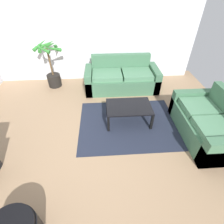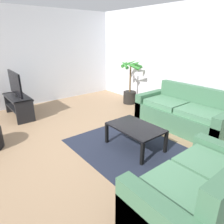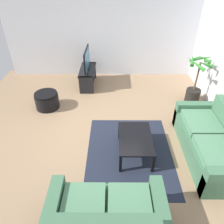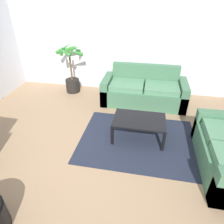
# 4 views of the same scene
# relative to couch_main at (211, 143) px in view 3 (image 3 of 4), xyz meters

# --- Properties ---
(ground_plane) EXTENTS (6.60, 6.60, 0.00)m
(ground_plane) POSITION_rel_couch_main_xyz_m (-0.76, -2.28, -0.30)
(ground_plane) COLOR #937556
(wall_left) EXTENTS (0.06, 6.00, 2.70)m
(wall_left) POSITION_rel_couch_main_xyz_m (-3.76, -2.28, 1.05)
(wall_left) COLOR silver
(wall_left) RESTS_ON ground
(couch_main) EXTENTS (2.05, 0.90, 0.90)m
(couch_main) POSITION_rel_couch_main_xyz_m (0.00, 0.00, 0.00)
(couch_main) COLOR #3F6B4C
(couch_main) RESTS_ON ground
(couch_loveseat) EXTENTS (0.90, 1.62, 0.90)m
(couch_loveseat) POSITION_rel_couch_main_xyz_m (1.52, -2.00, -0.00)
(couch_loveseat) COLOR #3F6B4C
(couch_loveseat) RESTS_ON ground
(tv_stand) EXTENTS (1.10, 0.45, 0.54)m
(tv_stand) POSITION_rel_couch_main_xyz_m (-2.94, -2.69, 0.05)
(tv_stand) COLOR black
(tv_stand) RESTS_ON ground
(tv) EXTENTS (1.01, 0.10, 0.61)m
(tv) POSITION_rel_couch_main_xyz_m (-2.94, -2.68, 0.56)
(tv) COLOR black
(tv) RESTS_ON tv_stand
(coffee_table) EXTENTS (0.97, 0.64, 0.42)m
(coffee_table) POSITION_rel_couch_main_xyz_m (-0.01, -1.48, 0.07)
(coffee_table) COLOR black
(coffee_table) RESTS_ON ground
(area_rug) EXTENTS (2.20, 1.70, 0.01)m
(area_rug) POSITION_rel_couch_main_xyz_m (-0.01, -1.58, -0.30)
(area_rug) COLOR #1E2333
(area_rug) RESTS_ON ground
(potted_palm) EXTENTS (0.80, 0.79, 1.32)m
(potted_palm) POSITION_rel_couch_main_xyz_m (-2.00, 0.27, 0.25)
(potted_palm) COLOR black
(potted_palm) RESTS_ON ground
(ottoman) EXTENTS (0.61, 0.61, 0.43)m
(ottoman) POSITION_rel_couch_main_xyz_m (-1.69, -3.65, -0.09)
(ottoman) COLOR black
(ottoman) RESTS_ON ground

